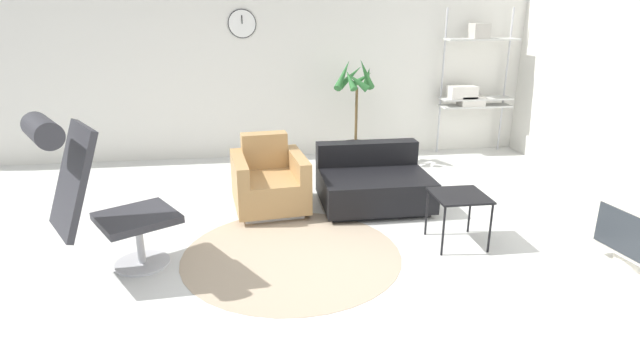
{
  "coord_description": "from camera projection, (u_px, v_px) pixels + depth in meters",
  "views": [
    {
      "loc": [
        -0.48,
        -3.84,
        2.0
      ],
      "look_at": [
        0.1,
        0.4,
        0.55
      ],
      "focal_mm": 28.0,
      "sensor_mm": 36.0,
      "label": 1
    }
  ],
  "objects": [
    {
      "name": "ground_plane",
      "position": [
        315.0,
        253.0,
        4.31
      ],
      "size": [
        12.0,
        12.0,
        0.0
      ],
      "primitive_type": "plane",
      "color": "silver"
    },
    {
      "name": "wall_back",
      "position": [
        286.0,
        56.0,
        6.8
      ],
      "size": [
        12.0,
        0.09,
        2.8
      ],
      "color": "silver",
      "rests_on": "ground_plane"
    },
    {
      "name": "round_rug",
      "position": [
        292.0,
        255.0,
        4.28
      ],
      "size": [
        1.88,
        1.88,
        0.01
      ],
      "color": "tan",
      "rests_on": "ground_plane"
    },
    {
      "name": "lounge_chair",
      "position": [
        92.0,
        186.0,
        3.71
      ],
      "size": [
        1.07,
        0.92,
        1.31
      ],
      "rotation": [
        0.0,
        0.0,
        -1.03
      ],
      "color": "#BCBCC1",
      "rests_on": "ground_plane"
    },
    {
      "name": "armchair_red",
      "position": [
        269.0,
        183.0,
        5.2
      ],
      "size": [
        0.81,
        0.88,
        0.75
      ],
      "rotation": [
        0.0,
        0.0,
        3.26
      ],
      "color": "silver",
      "rests_on": "ground_plane"
    },
    {
      "name": "couch_low",
      "position": [
        373.0,
        184.0,
        5.33
      ],
      "size": [
        1.13,
        0.92,
        0.62
      ],
      "rotation": [
        0.0,
        0.0,
        3.15
      ],
      "color": "black",
      "rests_on": "ground_plane"
    },
    {
      "name": "side_table",
      "position": [
        459.0,
        200.0,
        4.36
      ],
      "size": [
        0.46,
        0.46,
        0.47
      ],
      "color": "black",
      "rests_on": "ground_plane"
    },
    {
      "name": "potted_plant",
      "position": [
        356.0,
        124.0,
        6.62
      ],
      "size": [
        0.57,
        0.57,
        1.44
      ],
      "color": "silver",
      "rests_on": "ground_plane"
    },
    {
      "name": "shelf_unit",
      "position": [
        473.0,
        79.0,
        6.98
      ],
      "size": [
        1.01,
        0.28,
        2.03
      ],
      "color": "#BCBCC1",
      "rests_on": "ground_plane"
    }
  ]
}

